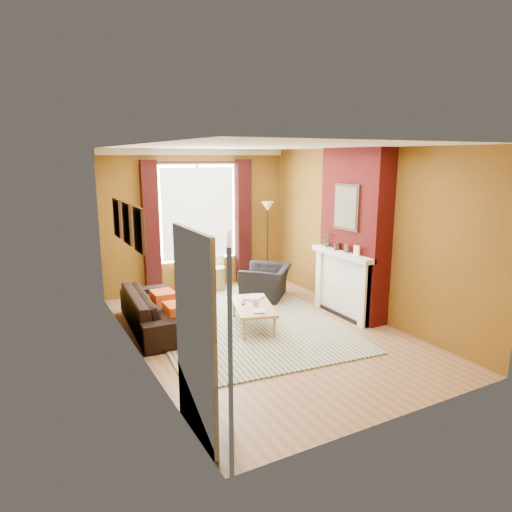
% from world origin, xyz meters
% --- Properties ---
extents(ground, '(5.50, 5.50, 0.00)m').
position_xyz_m(ground, '(0.00, 0.00, 0.00)').
color(ground, olive).
rests_on(ground, ground).
extents(room_walls, '(3.82, 5.54, 2.83)m').
position_xyz_m(room_walls, '(0.64, 0.28, 1.39)').
color(room_walls, brown).
rests_on(room_walls, ground).
extents(striped_rug, '(3.17, 4.14, 0.02)m').
position_xyz_m(striped_rug, '(-0.11, 0.52, 0.01)').
color(striped_rug, '#365995').
rests_on(striped_rug, ground).
extents(sofa, '(0.92, 2.10, 0.60)m').
position_xyz_m(sofa, '(-1.42, 0.92, 0.30)').
color(sofa, black).
rests_on(sofa, ground).
extents(armchair, '(1.26, 1.26, 0.62)m').
position_xyz_m(armchair, '(0.86, 1.47, 0.31)').
color(armchair, black).
rests_on(armchair, ground).
extents(coffee_table, '(0.88, 1.26, 0.38)m').
position_xyz_m(coffee_table, '(-0.07, 0.23, 0.34)').
color(coffee_table, tan).
rests_on(coffee_table, ground).
extents(wicker_stool, '(0.45, 0.45, 0.48)m').
position_xyz_m(wicker_stool, '(0.23, 2.40, 0.24)').
color(wicker_stool, '#A07F45').
rests_on(wicker_stool, ground).
extents(floor_lamp, '(0.28, 0.28, 1.75)m').
position_xyz_m(floor_lamp, '(1.39, 2.34, 1.38)').
color(floor_lamp, black).
rests_on(floor_lamp, ground).
extents(book_a, '(0.26, 0.29, 0.02)m').
position_xyz_m(book_a, '(-0.21, -0.07, 0.39)').
color(book_a, '#999999').
rests_on(book_a, coffee_table).
extents(book_b, '(0.41, 0.39, 0.02)m').
position_xyz_m(book_b, '(0.03, 0.59, 0.39)').
color(book_b, '#999999').
rests_on(book_b, coffee_table).
extents(mug, '(0.12, 0.12, 0.10)m').
position_xyz_m(mug, '(-0.06, 0.14, 0.43)').
color(mug, '#999999').
rests_on(mug, coffee_table).
extents(tv_remote, '(0.12, 0.16, 0.02)m').
position_xyz_m(tv_remote, '(-0.18, 0.34, 0.39)').
color(tv_remote, '#242427').
rests_on(tv_remote, coffee_table).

